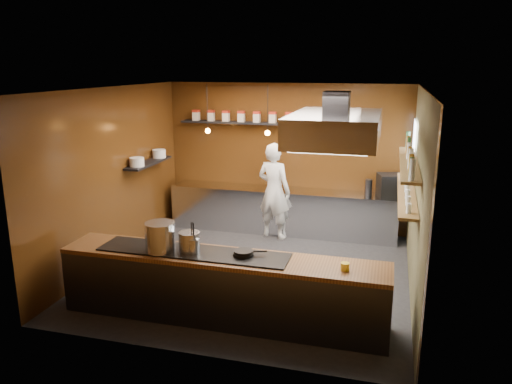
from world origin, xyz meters
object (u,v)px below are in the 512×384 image
(stockpot_small, at_px, (189,242))
(espresso_machine, at_px, (390,186))
(chef, at_px, (274,191))
(stockpot_large, at_px, (160,237))
(extractor_hood, at_px, (336,127))

(stockpot_small, relative_size, espresso_machine, 0.64)
(espresso_machine, xyz_separation_m, chef, (-2.19, -0.32, -0.17))
(stockpot_small, bearing_deg, espresso_machine, 55.95)
(chef, bearing_deg, espresso_machine, -154.11)
(stockpot_large, relative_size, chef, 0.21)
(stockpot_large, height_order, espresso_machine, espresso_machine)
(extractor_hood, bearing_deg, chef, 122.14)
(extractor_hood, bearing_deg, stockpot_large, -148.60)
(extractor_hood, distance_m, espresso_machine, 3.00)
(extractor_hood, relative_size, stockpot_small, 6.99)
(extractor_hood, height_order, espresso_machine, extractor_hood)
(stockpot_small, bearing_deg, chef, 84.26)
(stockpot_large, bearing_deg, chef, 78.29)
(espresso_machine, bearing_deg, stockpot_small, -139.91)
(stockpot_large, bearing_deg, stockpot_small, 11.29)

